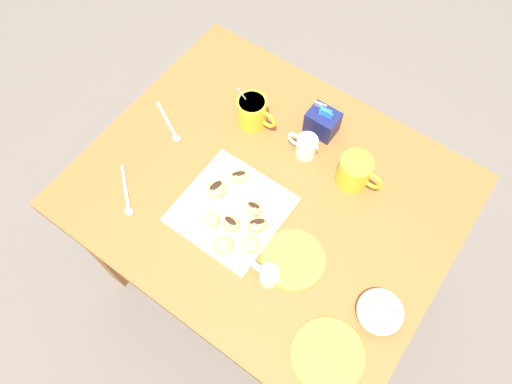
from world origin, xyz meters
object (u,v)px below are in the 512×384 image
(saucer_lime_right, at_px, (328,355))
(saucer_lime_left, at_px, (293,260))
(coffee_mug_yellow_right, at_px, (355,171))
(beignet_0, at_px, (212,220))
(pastry_plate_square, at_px, (231,210))
(beignet_7, at_px, (239,176))
(beignet_5, at_px, (254,208))
(dining_table, at_px, (267,209))
(ice_cream_bowl, at_px, (381,311))
(sugar_caddy, at_px, (322,122))
(coffee_mug_yellow_left, at_px, (253,111))
(beignet_4, at_px, (250,245))
(cream_pitcher_white, at_px, (306,146))
(chocolate_sauce_pitcher, at_px, (269,275))
(beignet_6, at_px, (223,245))
(beignet_2, at_px, (231,224))
(beignet_1, at_px, (216,189))
(beignet_3, at_px, (257,225))

(saucer_lime_right, bearing_deg, saucer_lime_left, 142.79)
(coffee_mug_yellow_right, distance_m, beignet_0, 0.42)
(pastry_plate_square, xyz_separation_m, beignet_0, (-0.02, -0.06, 0.02))
(beignet_7, bearing_deg, beignet_5, -31.24)
(dining_table, bearing_deg, ice_cream_bowl, -16.92)
(sugar_caddy, bearing_deg, coffee_mug_yellow_left, -153.04)
(saucer_lime_left, relative_size, beignet_4, 3.20)
(cream_pitcher_white, relative_size, saucer_lime_right, 0.59)
(chocolate_sauce_pitcher, bearing_deg, coffee_mug_yellow_right, 85.68)
(dining_table, bearing_deg, saucer_lime_right, -37.41)
(chocolate_sauce_pitcher, relative_size, beignet_6, 1.78)
(ice_cream_bowl, bearing_deg, beignet_2, -176.39)
(beignet_6, bearing_deg, beignet_5, 89.07)
(dining_table, height_order, beignet_5, beignet_5)
(cream_pitcher_white, bearing_deg, beignet_2, -95.55)
(ice_cream_bowl, distance_m, beignet_4, 0.36)
(sugar_caddy, relative_size, beignet_1, 1.97)
(ice_cream_bowl, xyz_separation_m, beignet_0, (-0.48, -0.05, -0.00))
(beignet_2, bearing_deg, saucer_lime_right, -18.49)
(cream_pitcher_white, distance_m, chocolate_sauce_pitcher, 0.39)
(ice_cream_bowl, bearing_deg, beignet_0, -174.50)
(cream_pitcher_white, xyz_separation_m, saucer_lime_left, (0.15, -0.30, -0.03))
(coffee_mug_yellow_left, distance_m, beignet_7, 0.21)
(beignet_1, height_order, beignet_2, beignet_1)
(pastry_plate_square, bearing_deg, cream_pitcher_white, 77.22)
(cream_pitcher_white, xyz_separation_m, beignet_4, (0.04, -0.34, -0.01))
(pastry_plate_square, height_order, chocolate_sauce_pitcher, chocolate_sauce_pitcher)
(dining_table, height_order, coffee_mug_yellow_right, coffee_mug_yellow_right)
(saucer_lime_right, bearing_deg, sugar_caddy, 123.39)
(beignet_0, xyz_separation_m, beignet_1, (-0.04, 0.08, 0.00))
(cream_pitcher_white, xyz_separation_m, sugar_caddy, (-0.00, 0.10, 0.00))
(beignet_4, bearing_deg, coffee_mug_yellow_right, 71.31)
(chocolate_sauce_pitcher, relative_size, beignet_0, 2.08)
(beignet_0, bearing_deg, coffee_mug_yellow_left, 107.85)
(saucer_lime_left, distance_m, beignet_1, 0.28)
(pastry_plate_square, height_order, beignet_1, beignet_1)
(dining_table, xyz_separation_m, beignet_7, (-0.08, -0.03, 0.16))
(saucer_lime_right, relative_size, beignet_3, 3.16)
(beignet_3, height_order, beignet_7, beignet_3)
(ice_cream_bowl, height_order, beignet_2, ice_cream_bowl)
(beignet_2, xyz_separation_m, beignet_3, (0.06, 0.04, 0.00))
(coffee_mug_yellow_right, bearing_deg, beignet_3, -114.94)
(pastry_plate_square, relative_size, beignet_3, 4.90)
(dining_table, height_order, beignet_0, beignet_0)
(beignet_4, distance_m, beignet_7, 0.21)
(ice_cream_bowl, relative_size, beignet_2, 2.31)
(saucer_lime_right, xyz_separation_m, beignet_3, (-0.32, 0.17, 0.03))
(dining_table, xyz_separation_m, beignet_1, (-0.11, -0.10, 0.16))
(dining_table, distance_m, saucer_lime_right, 0.48)
(dining_table, xyz_separation_m, beignet_0, (-0.06, -0.17, 0.16))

